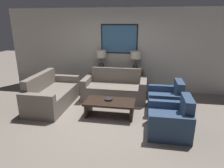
{
  "coord_description": "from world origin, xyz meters",
  "views": [
    {
      "loc": [
        0.88,
        -4.1,
        2.27
      ],
      "look_at": [
        0.02,
        0.88,
        0.65
      ],
      "focal_mm": 32.0,
      "sensor_mm": 36.0,
      "label": 1
    }
  ],
  "objects_px": {
    "armchair_near_back_wall": "(166,100)",
    "armchair_near_camera": "(171,121)",
    "couch_by_side": "(52,95)",
    "decorative_bowl": "(109,99)",
    "couch_by_back_wall": "(115,89)",
    "table_lamp_left": "(101,57)",
    "coffee_table": "(110,105)",
    "table_lamp_right": "(136,58)",
    "console_table": "(118,81)"
  },
  "relations": [
    {
      "from": "armchair_near_back_wall",
      "to": "armchair_near_camera",
      "type": "relative_size",
      "value": 1.0
    },
    {
      "from": "couch_by_side",
      "to": "armchair_near_back_wall",
      "type": "xyz_separation_m",
      "value": [
        3.08,
        0.21,
        -0.03
      ]
    },
    {
      "from": "decorative_bowl",
      "to": "couch_by_back_wall",
      "type": "bearing_deg",
      "value": 90.87
    },
    {
      "from": "couch_by_back_wall",
      "to": "couch_by_side",
      "type": "relative_size",
      "value": 1.0
    },
    {
      "from": "table_lamp_left",
      "to": "coffee_table",
      "type": "bearing_deg",
      "value": -71.26
    },
    {
      "from": "coffee_table",
      "to": "armchair_near_back_wall",
      "type": "height_order",
      "value": "armchair_near_back_wall"
    },
    {
      "from": "couch_by_back_wall",
      "to": "armchair_near_camera",
      "type": "bearing_deg",
      "value": -49.72
    },
    {
      "from": "coffee_table",
      "to": "armchair_near_camera",
      "type": "height_order",
      "value": "armchair_near_camera"
    },
    {
      "from": "decorative_bowl",
      "to": "armchair_near_back_wall",
      "type": "bearing_deg",
      "value": 19.2
    },
    {
      "from": "couch_by_back_wall",
      "to": "couch_by_side",
      "type": "xyz_separation_m",
      "value": [
        -1.63,
        -0.8,
        0.0
      ]
    },
    {
      "from": "armchair_near_camera",
      "to": "coffee_table",
      "type": "bearing_deg",
      "value": 158.13
    },
    {
      "from": "table_lamp_left",
      "to": "couch_by_back_wall",
      "type": "xyz_separation_m",
      "value": [
        0.55,
        -0.65,
        -0.85
      ]
    },
    {
      "from": "couch_by_back_wall",
      "to": "armchair_near_back_wall",
      "type": "xyz_separation_m",
      "value": [
        1.45,
        -0.59,
        -0.03
      ]
    },
    {
      "from": "table_lamp_right",
      "to": "couch_by_back_wall",
      "type": "distance_m",
      "value": 1.2
    },
    {
      "from": "console_table",
      "to": "table_lamp_right",
      "type": "relative_size",
      "value": 2.68
    },
    {
      "from": "table_lamp_right",
      "to": "couch_by_side",
      "type": "height_order",
      "value": "table_lamp_right"
    },
    {
      "from": "table_lamp_right",
      "to": "coffee_table",
      "type": "distance_m",
      "value": 2.06
    },
    {
      "from": "console_table",
      "to": "couch_by_back_wall",
      "type": "xyz_separation_m",
      "value": [
        0.0,
        -0.65,
        -0.07
      ]
    },
    {
      "from": "decorative_bowl",
      "to": "armchair_near_back_wall",
      "type": "relative_size",
      "value": 0.22
    },
    {
      "from": "console_table",
      "to": "table_lamp_left",
      "type": "distance_m",
      "value": 0.96
    },
    {
      "from": "console_table",
      "to": "coffee_table",
      "type": "xyz_separation_m",
      "value": [
        0.06,
        -1.8,
        -0.09
      ]
    },
    {
      "from": "couch_by_back_wall",
      "to": "coffee_table",
      "type": "height_order",
      "value": "couch_by_back_wall"
    },
    {
      "from": "console_table",
      "to": "coffee_table",
      "type": "relative_size",
      "value": 1.34
    },
    {
      "from": "armchair_near_camera",
      "to": "decorative_bowl",
      "type": "bearing_deg",
      "value": 156.64
    },
    {
      "from": "table_lamp_right",
      "to": "couch_by_side",
      "type": "bearing_deg",
      "value": -146.45
    },
    {
      "from": "table_lamp_right",
      "to": "armchair_near_back_wall",
      "type": "height_order",
      "value": "table_lamp_right"
    },
    {
      "from": "armchair_near_camera",
      "to": "couch_by_back_wall",
      "type": "bearing_deg",
      "value": 130.28
    },
    {
      "from": "decorative_bowl",
      "to": "table_lamp_right",
      "type": "bearing_deg",
      "value": 72.85
    },
    {
      "from": "couch_by_side",
      "to": "armchair_near_back_wall",
      "type": "distance_m",
      "value": 3.09
    },
    {
      "from": "armchair_near_back_wall",
      "to": "armchair_near_camera",
      "type": "height_order",
      "value": "same"
    },
    {
      "from": "coffee_table",
      "to": "table_lamp_left",
      "type": "bearing_deg",
      "value": 108.74
    },
    {
      "from": "armchair_near_camera",
      "to": "couch_by_side",
      "type": "bearing_deg",
      "value": 163.57
    },
    {
      "from": "couch_by_side",
      "to": "coffee_table",
      "type": "xyz_separation_m",
      "value": [
        1.69,
        -0.35,
        -0.01
      ]
    },
    {
      "from": "decorative_bowl",
      "to": "armchair_near_camera",
      "type": "bearing_deg",
      "value": -23.36
    },
    {
      "from": "couch_by_back_wall",
      "to": "table_lamp_right",
      "type": "bearing_deg",
      "value": 49.55
    },
    {
      "from": "console_table",
      "to": "couch_by_back_wall",
      "type": "distance_m",
      "value": 0.65
    },
    {
      "from": "armchair_near_camera",
      "to": "console_table",
      "type": "bearing_deg",
      "value": 121.56
    },
    {
      "from": "coffee_table",
      "to": "decorative_bowl",
      "type": "bearing_deg",
      "value": 124.02
    },
    {
      "from": "couch_by_back_wall",
      "to": "armchair_near_camera",
      "type": "distance_m",
      "value": 2.24
    },
    {
      "from": "table_lamp_right",
      "to": "armchair_near_camera",
      "type": "xyz_separation_m",
      "value": [
        0.89,
        -2.36,
        -0.88
      ]
    },
    {
      "from": "armchair_near_back_wall",
      "to": "armchair_near_camera",
      "type": "xyz_separation_m",
      "value": [
        0.0,
        -1.12,
        0.0
      ]
    },
    {
      "from": "table_lamp_left",
      "to": "armchair_near_camera",
      "type": "relative_size",
      "value": 0.68
    },
    {
      "from": "couch_by_side",
      "to": "decorative_bowl",
      "type": "relative_size",
      "value": 9.19
    },
    {
      "from": "coffee_table",
      "to": "decorative_bowl",
      "type": "xyz_separation_m",
      "value": [
        -0.04,
        0.06,
        0.12
      ]
    },
    {
      "from": "table_lamp_left",
      "to": "decorative_bowl",
      "type": "bearing_deg",
      "value": -71.86
    },
    {
      "from": "decorative_bowl",
      "to": "coffee_table",
      "type": "bearing_deg",
      "value": -55.98
    },
    {
      "from": "couch_by_side",
      "to": "coffee_table",
      "type": "bearing_deg",
      "value": -11.71
    },
    {
      "from": "armchair_near_back_wall",
      "to": "decorative_bowl",
      "type": "bearing_deg",
      "value": -160.8
    },
    {
      "from": "table_lamp_left",
      "to": "couch_by_side",
      "type": "height_order",
      "value": "table_lamp_left"
    },
    {
      "from": "coffee_table",
      "to": "decorative_bowl",
      "type": "distance_m",
      "value": 0.14
    }
  ]
}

